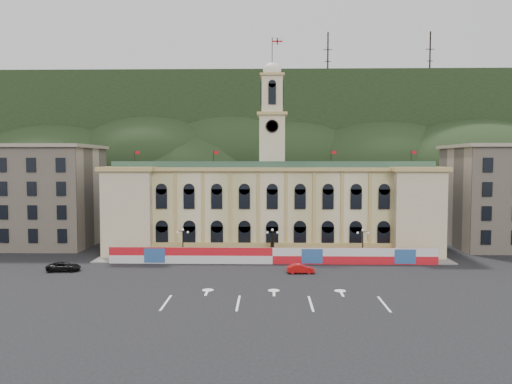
{
  "coord_description": "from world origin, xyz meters",
  "views": [
    {
      "loc": [
        -0.79,
        -59.97,
        15.62
      ],
      "look_at": [
        -2.58,
        18.0,
        10.79
      ],
      "focal_mm": 35.0,
      "sensor_mm": 36.0,
      "label": 1
    }
  ],
  "objects_px": {
    "statue": "(272,253)",
    "black_suv": "(64,267)",
    "red_sedan": "(301,269)",
    "lamp_center": "(272,242)"
  },
  "relations": [
    {
      "from": "lamp_center",
      "to": "red_sedan",
      "type": "bearing_deg",
      "value": -64.56
    },
    {
      "from": "statue",
      "to": "lamp_center",
      "type": "distance_m",
      "value": 2.14
    },
    {
      "from": "black_suv",
      "to": "red_sedan",
      "type": "bearing_deg",
      "value": -96.25
    },
    {
      "from": "statue",
      "to": "black_suv",
      "type": "xyz_separation_m",
      "value": [
        -29.73,
        -8.61,
        -0.54
      ]
    },
    {
      "from": "lamp_center",
      "to": "red_sedan",
      "type": "height_order",
      "value": "lamp_center"
    },
    {
      "from": "statue",
      "to": "black_suv",
      "type": "height_order",
      "value": "statue"
    },
    {
      "from": "statue",
      "to": "red_sedan",
      "type": "distance_m",
      "value": 9.89
    },
    {
      "from": "red_sedan",
      "to": "statue",
      "type": "bearing_deg",
      "value": 20.77
    },
    {
      "from": "statue",
      "to": "red_sedan",
      "type": "xyz_separation_m",
      "value": [
        3.85,
        -9.09,
        -0.55
      ]
    },
    {
      "from": "statue",
      "to": "black_suv",
      "type": "relative_size",
      "value": 0.77
    }
  ]
}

